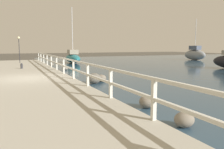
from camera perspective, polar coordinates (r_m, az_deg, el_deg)
The scene contains 13 objects.
ground_plane at distance 13.06m, azimuth -20.94°, elevation -2.18°, with size 120.00×120.00×0.00m, color #4C473D.
dock_walkway at distance 13.04m, azimuth -20.97°, elevation -1.53°, with size 4.69×36.00×0.30m.
railing at distance 13.26m, azimuth -11.41°, elevation 2.63°, with size 0.10×32.50×1.03m.
boulder_upstream at distance 12.12m, azimuth -4.73°, elevation -1.02°, with size 0.78×0.70×0.59m.
boulder_far_strip at distance 7.43m, azimuth 9.23°, elevation -7.00°, with size 0.57×0.52×0.43m.
boulder_near_dock at distance 19.52m, azimuth -12.13°, elevation 1.70°, with size 0.53×0.48×0.40m.
boulder_downstream at distance 5.94m, azimuth 18.33°, elevation -11.13°, with size 0.52×0.47×0.39m.
boulder_mid_strip at distance 24.09m, azimuth -15.47°, elevation 2.53°, with size 0.43×0.38×0.32m.
boulder_water_edge at distance 12.73m, azimuth -2.78°, elevation -0.98°, with size 0.56×0.51×0.42m.
mooring_bollard at distance 18.91m, azimuth -22.55°, elevation 2.11°, with size 0.18×0.18×0.44m.
dock_lamp at distance 25.20m, azimuth -23.14°, elevation 7.53°, with size 0.26×0.26×2.81m.
sailboat_gray at distance 36.19m, azimuth 20.79°, elevation 5.01°, with size 1.57×3.99×6.23m.
sailboat_teal at distance 28.05m, azimuth -10.19°, elevation 4.36°, with size 1.87×5.46×6.86m.
Camera 1 is at (-0.72, -12.88, 2.03)m, focal length 35.00 mm.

